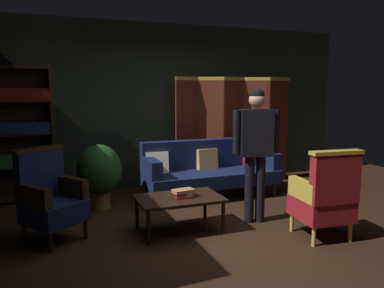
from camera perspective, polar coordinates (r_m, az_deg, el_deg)
The scene contains 13 objects.
ground_plane at distance 4.69m, azimuth 3.64°, elevation -12.90°, with size 10.00×10.00×0.00m, color black.
back_wall at distance 6.68m, azimuth -5.16°, elevation 5.70°, with size 7.20×0.10×2.80m, color black.
folding_screen at distance 6.85m, azimuth 6.24°, elevation 2.27°, with size 2.15×0.39×1.90m.
bookshelf at distance 6.20m, azimuth -23.90°, elevation 1.76°, with size 0.90×0.32×2.05m.
velvet_couch at distance 6.05m, azimuth 2.62°, elevation -3.57°, with size 2.12×0.78×0.88m.
coffee_table at distance 4.57m, azimuth -1.93°, elevation -8.48°, with size 1.00×0.64×0.42m.
armchair_gilt_accent at distance 4.56m, azimuth 19.27°, elevation -7.45°, with size 0.64×0.63×1.04m.
armchair_wing_left at distance 4.58m, azimuth -20.47°, elevation -7.48°, with size 0.80×0.80×1.04m.
standing_figure at distance 4.82m, azimuth 9.54°, elevation 0.21°, with size 0.57×0.31×1.70m.
potted_plant at distance 5.54m, azimuth -13.68°, elevation -4.08°, with size 0.63×0.63×0.92m.
book_red_leather at distance 4.54m, azimuth -1.32°, elevation -7.79°, with size 0.20×0.19×0.03m, color maroon.
book_green_cloth at distance 4.53m, azimuth -1.32°, elevation -7.43°, with size 0.18×0.14×0.03m, color #1E4C28.
book_tan_leather at distance 4.52m, azimuth -1.32°, elevation -7.03°, with size 0.25×0.15×0.04m, color #9E7A47.
Camera 1 is at (-1.85, -3.96, 1.68)m, focal length 35.66 mm.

